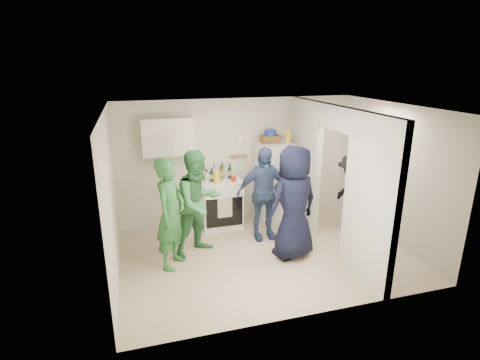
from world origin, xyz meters
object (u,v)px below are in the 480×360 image
(stove, at_px, (220,203))
(blue_bowl, at_px, (270,132))
(person_green_center, at_px, (199,203))
(person_navy, at_px, (294,203))
(wicker_basket, at_px, (270,139))
(person_denim, at_px, (263,194))
(person_green_left, at_px, (171,214))
(person_nook, at_px, (350,194))
(fridge, at_px, (274,183))
(yellow_cup_stack_top, at_px, (288,137))

(stove, distance_m, blue_bowl, 1.71)
(stove, bearing_deg, person_green_center, -121.64)
(person_navy, bearing_deg, wicker_basket, -110.71)
(wicker_basket, height_order, person_denim, wicker_basket)
(person_denim, distance_m, person_navy, 0.85)
(stove, relative_size, person_denim, 0.56)
(person_green_left, height_order, person_nook, person_green_left)
(fridge, bearing_deg, person_green_left, -150.41)
(wicker_basket, relative_size, person_denim, 0.20)
(wicker_basket, bearing_deg, person_green_center, -148.65)
(yellow_cup_stack_top, xyz_separation_m, person_nook, (0.97, -0.81, -1.00))
(person_green_left, bearing_deg, blue_bowl, -27.49)
(person_denim, bearing_deg, blue_bowl, 62.37)
(person_denim, distance_m, person_nook, 1.70)
(yellow_cup_stack_top, distance_m, person_denim, 1.30)
(person_green_center, relative_size, person_denim, 1.04)
(blue_bowl, distance_m, person_navy, 1.80)
(yellow_cup_stack_top, bearing_deg, person_green_center, -156.62)
(person_green_left, bearing_deg, person_green_center, -26.31)
(wicker_basket, bearing_deg, person_denim, -117.68)
(person_green_center, relative_size, person_nook, 1.18)
(wicker_basket, xyz_separation_m, yellow_cup_stack_top, (0.32, -0.15, 0.05))
(person_navy, distance_m, person_nook, 1.57)
(blue_bowl, relative_size, person_green_left, 0.13)
(person_green_left, height_order, person_navy, person_navy)
(blue_bowl, height_order, person_green_left, blue_bowl)
(blue_bowl, xyz_separation_m, person_denim, (-0.39, -0.75, -0.98))
(person_denim, relative_size, person_navy, 0.91)
(blue_bowl, bearing_deg, person_navy, -95.54)
(wicker_basket, bearing_deg, stove, -178.89)
(wicker_basket, xyz_separation_m, person_navy, (-0.15, -1.56, -0.76))
(person_navy, xyz_separation_m, person_nook, (1.44, 0.59, -0.19))
(person_green_left, bearing_deg, stove, -9.48)
(yellow_cup_stack_top, bearing_deg, person_green_left, -154.55)
(fridge, xyz_separation_m, yellow_cup_stack_top, (0.22, -0.10, 0.95))
(stove, xyz_separation_m, person_nook, (2.32, -0.94, 0.28))
(yellow_cup_stack_top, relative_size, person_denim, 0.14)
(person_green_left, relative_size, person_navy, 0.94)
(stove, height_order, yellow_cup_stack_top, yellow_cup_stack_top)
(blue_bowl, bearing_deg, person_green_center, -148.65)
(blue_bowl, relative_size, yellow_cup_stack_top, 0.96)
(wicker_basket, xyz_separation_m, person_denim, (-0.39, -0.75, -0.85))
(person_green_center, bearing_deg, wicker_basket, 3.22)
(fridge, bearing_deg, person_nook, -37.43)
(yellow_cup_stack_top, xyz_separation_m, person_green_center, (-1.95, -0.84, -0.86))
(fridge, distance_m, person_navy, 1.53)
(fridge, height_order, person_green_left, person_green_left)
(wicker_basket, relative_size, person_green_left, 0.19)
(yellow_cup_stack_top, bearing_deg, person_denim, -139.90)
(blue_bowl, height_order, person_green_center, blue_bowl)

